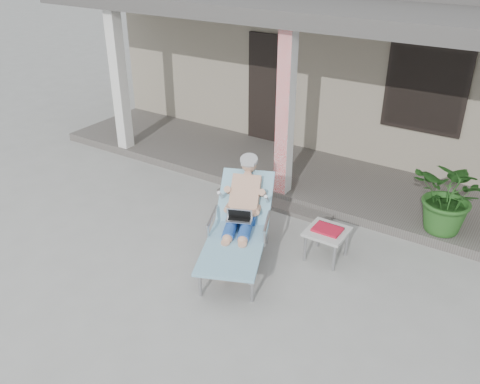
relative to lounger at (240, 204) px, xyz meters
The scene contains 8 objects.
ground 0.93m from the lounger, 125.38° to the right, with size 60.00×60.00×0.00m, color #9E9E99.
house 6.15m from the lounger, 92.76° to the left, with size 10.40×5.40×3.30m.
porch_deck 2.70m from the lounger, 96.50° to the left, with size 10.00×2.00×0.15m, color #605B56.
porch_overhang 3.24m from the lounger, 96.63° to the left, with size 10.00×2.30×2.85m.
porch_step 1.64m from the lounger, 101.59° to the left, with size 2.00×0.30×0.07m, color #605B56.
lounger is the anchor object (origin of this frame).
side_table 1.22m from the lounger, 28.40° to the left, with size 0.52×0.52×0.47m.
potted_palm 2.94m from the lounger, 39.76° to the left, with size 1.01×0.87×1.12m, color #26591E.
Camera 1 is at (3.43, -4.46, 4.01)m, focal length 38.00 mm.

